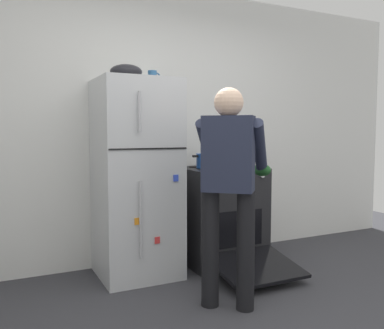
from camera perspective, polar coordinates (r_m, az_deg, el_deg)
kitchen_wall_back at (r=4.16m, az=-4.08°, el=5.43°), size 6.00×0.10×2.70m
refrigerator at (r=3.68m, az=-7.78°, el=-1.95°), size 0.68×0.72×1.74m
stove_range at (r=4.08m, az=4.07°, el=-7.13°), size 0.76×1.23×0.94m
person_cook at (r=2.98m, az=5.20°, el=-1.77°), size 0.69×0.73×1.60m
red_pot at (r=3.90m, az=2.32°, el=0.52°), size 0.33×0.23×0.14m
coffee_mug at (r=3.80m, az=-5.50°, el=12.17°), size 0.11×0.08×0.10m
pepper_mill at (r=4.35m, az=6.10°, el=1.13°), size 0.05×0.05×0.17m
mixing_bowl at (r=3.67m, az=-9.16°, el=12.63°), size 0.28×0.28×0.12m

